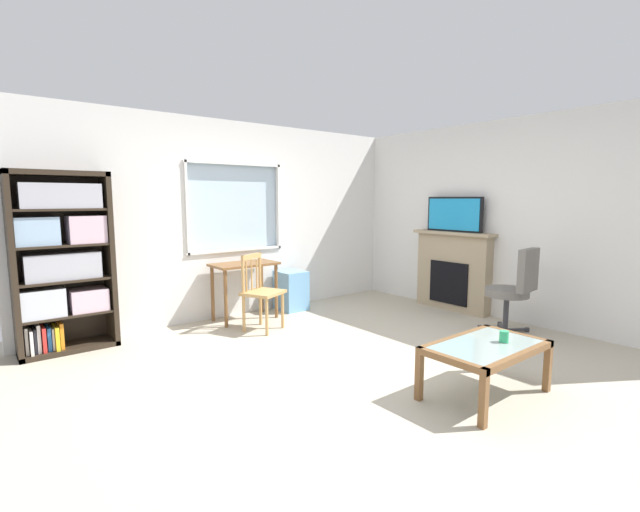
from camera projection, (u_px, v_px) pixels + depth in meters
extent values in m
cube|color=#B2A893|center=(352.00, 363.00, 4.21)|extent=(6.16, 5.66, 0.02)
cube|color=silver|center=(235.00, 282.00, 5.96)|extent=(5.16, 0.12, 0.86)
cube|color=silver|center=(231.00, 142.00, 5.72)|extent=(5.16, 0.12, 0.53)
cube|color=silver|center=(99.00, 209.00, 4.83)|extent=(1.92, 0.12, 1.15)
cube|color=silver|center=(328.00, 206.00, 6.84)|extent=(1.91, 0.12, 1.15)
cube|color=silver|center=(233.00, 207.00, 5.84)|extent=(1.33, 0.02, 1.15)
cube|color=white|center=(237.00, 250.00, 5.86)|extent=(1.39, 0.06, 0.03)
cube|color=white|center=(234.00, 164.00, 5.72)|extent=(1.39, 0.06, 0.03)
cube|color=white|center=(186.00, 208.00, 5.38)|extent=(0.03, 0.06, 1.15)
cube|color=white|center=(278.00, 207.00, 6.20)|extent=(0.03, 0.06, 1.15)
cube|color=silver|center=(504.00, 220.00, 5.68)|extent=(0.12, 4.86, 2.54)
cube|color=#2D2319|center=(12.00, 266.00, 4.18)|extent=(0.05, 0.38, 1.82)
cube|color=#2D2319|center=(109.00, 259.00, 4.71)|extent=(0.05, 0.38, 1.82)
cube|color=#2D2319|center=(57.00, 173.00, 4.33)|extent=(0.90, 0.38, 0.05)
cube|color=#2D2319|center=(70.00, 347.00, 4.56)|extent=(0.90, 0.38, 0.05)
cube|color=#2D2319|center=(60.00, 261.00, 4.59)|extent=(0.90, 0.02, 1.82)
cube|color=#2D2319|center=(67.00, 314.00, 4.51)|extent=(0.85, 0.36, 0.02)
cube|color=#2D2319|center=(65.00, 280.00, 4.47)|extent=(0.85, 0.36, 0.02)
cube|color=#2D2319|center=(62.00, 245.00, 4.42)|extent=(0.85, 0.36, 0.02)
cube|color=#2D2319|center=(59.00, 210.00, 4.38)|extent=(0.85, 0.36, 0.02)
cube|color=silver|center=(42.00, 302.00, 4.36)|extent=(0.38, 0.32, 0.28)
cube|color=beige|center=(88.00, 299.00, 4.61)|extent=(0.35, 0.31, 0.23)
cube|color=#B2B2BC|center=(63.00, 266.00, 4.44)|extent=(0.67, 0.27, 0.26)
cube|color=#9EBCDB|center=(36.00, 231.00, 4.27)|extent=(0.37, 0.27, 0.27)
cube|color=beige|center=(86.00, 229.00, 4.53)|extent=(0.34, 0.31, 0.28)
cube|color=#B2B2BC|center=(60.00, 196.00, 4.36)|extent=(0.70, 0.31, 0.24)
cube|color=white|center=(26.00, 340.00, 4.29)|extent=(0.03, 0.21, 0.27)
cube|color=white|center=(30.00, 341.00, 4.32)|extent=(0.03, 0.30, 0.24)
cube|color=black|center=(34.00, 340.00, 4.34)|extent=(0.02, 0.24, 0.25)
cube|color=white|center=(38.00, 337.00, 4.36)|extent=(0.03, 0.22, 0.28)
cube|color=red|center=(43.00, 338.00, 4.38)|extent=(0.03, 0.26, 0.25)
cube|color=#286BB2|center=(48.00, 338.00, 4.41)|extent=(0.03, 0.21, 0.23)
cube|color=white|center=(52.00, 338.00, 4.43)|extent=(0.02, 0.21, 0.22)
cube|color=yellow|center=(56.00, 337.00, 4.45)|extent=(0.04, 0.29, 0.23)
cube|color=orange|center=(61.00, 334.00, 4.48)|extent=(0.03, 0.23, 0.26)
cube|color=brown|center=(244.00, 264.00, 5.62)|extent=(0.82, 0.46, 0.03)
cylinder|color=brown|center=(226.00, 299.00, 5.31)|extent=(0.04, 0.04, 0.71)
cylinder|color=brown|center=(276.00, 291.00, 5.75)|extent=(0.04, 0.04, 0.71)
cylinder|color=brown|center=(213.00, 294.00, 5.59)|extent=(0.04, 0.04, 0.71)
cylinder|color=brown|center=(262.00, 287.00, 6.03)|extent=(0.04, 0.04, 0.71)
cube|color=tan|center=(263.00, 293.00, 5.20)|extent=(0.55, 0.54, 0.04)
cylinder|color=tan|center=(267.00, 317.00, 5.00)|extent=(0.04, 0.04, 0.43)
cylinder|color=tan|center=(283.00, 310.00, 5.30)|extent=(0.04, 0.04, 0.43)
cylinder|color=tan|center=(244.00, 314.00, 5.15)|extent=(0.04, 0.04, 0.43)
cylinder|color=tan|center=(260.00, 307.00, 5.45)|extent=(0.04, 0.04, 0.43)
cylinder|color=tan|center=(243.00, 275.00, 5.09)|extent=(0.04, 0.04, 0.45)
cylinder|color=tan|center=(260.00, 271.00, 5.39)|extent=(0.04, 0.04, 0.45)
cube|color=tan|center=(251.00, 256.00, 5.21)|extent=(0.34, 0.18, 0.06)
cylinder|color=tan|center=(246.00, 277.00, 5.15)|extent=(0.02, 0.02, 0.35)
cylinder|color=tan|center=(252.00, 275.00, 5.24)|extent=(0.02, 0.02, 0.35)
cylinder|color=tan|center=(257.00, 274.00, 5.34)|extent=(0.02, 0.02, 0.35)
cube|color=#72ADDB|center=(291.00, 290.00, 6.19)|extent=(0.35, 0.40, 0.55)
cube|color=tan|center=(453.00, 272.00, 6.17)|extent=(0.18, 1.09, 1.06)
cube|color=black|center=(448.00, 283.00, 6.13)|extent=(0.03, 0.60, 0.58)
cube|color=tan|center=(454.00, 233.00, 6.08)|extent=(0.26, 1.19, 0.04)
cube|color=black|center=(454.00, 214.00, 6.05)|extent=(0.05, 0.85, 0.48)
cube|color=#198CCC|center=(453.00, 214.00, 6.03)|extent=(0.01, 0.80, 0.43)
cylinder|color=slate|center=(507.00, 292.00, 5.08)|extent=(0.48, 0.48, 0.09)
cube|color=slate|center=(528.00, 270.00, 4.88)|extent=(0.41, 0.12, 0.48)
cylinder|color=#38383D|center=(506.00, 313.00, 5.11)|extent=(0.06, 0.06, 0.42)
cube|color=#38383D|center=(500.00, 333.00, 5.04)|extent=(0.28, 0.06, 0.03)
cylinder|color=#38383D|center=(494.00, 336.00, 4.94)|extent=(0.05, 0.05, 0.05)
cube|color=#38383D|center=(515.00, 333.00, 5.01)|extent=(0.10, 0.28, 0.03)
cylinder|color=#38383D|center=(525.00, 337.00, 4.89)|extent=(0.05, 0.05, 0.05)
cube|color=#38383D|center=(516.00, 330.00, 5.15)|extent=(0.26, 0.17, 0.03)
cylinder|color=#38383D|center=(527.00, 330.00, 5.17)|extent=(0.05, 0.05, 0.05)
cube|color=#38383D|center=(502.00, 327.00, 5.27)|extent=(0.23, 0.21, 0.03)
cylinder|color=#38383D|center=(500.00, 324.00, 5.41)|extent=(0.05, 0.05, 0.05)
cube|color=#38383D|center=(492.00, 329.00, 5.20)|extent=(0.14, 0.27, 0.03)
cylinder|color=#38383D|center=(480.00, 327.00, 5.27)|extent=(0.05, 0.05, 0.05)
cube|color=#8C9E99|center=(486.00, 345.00, 3.45)|extent=(0.88, 0.49, 0.02)
cube|color=brown|center=(520.00, 357.00, 3.24)|extent=(0.98, 0.05, 0.05)
cube|color=brown|center=(456.00, 338.00, 3.66)|extent=(0.98, 0.05, 0.05)
cube|color=brown|center=(450.00, 360.00, 3.16)|extent=(0.05, 0.59, 0.05)
cube|color=brown|center=(516.00, 335.00, 3.74)|extent=(0.05, 0.59, 0.05)
cube|color=brown|center=(483.00, 402.00, 2.98)|extent=(0.05, 0.05, 0.37)
cube|color=brown|center=(547.00, 369.00, 3.56)|extent=(0.05, 0.05, 0.37)
cube|color=brown|center=(419.00, 377.00, 3.40)|extent=(0.05, 0.05, 0.37)
cube|color=brown|center=(486.00, 351.00, 3.98)|extent=(0.05, 0.05, 0.37)
cylinder|color=#33B770|center=(504.00, 336.00, 3.49)|extent=(0.07, 0.07, 0.09)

